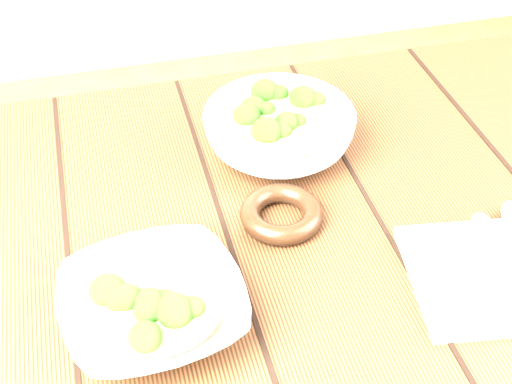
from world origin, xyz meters
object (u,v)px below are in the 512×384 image
(trivet, at_px, (281,214))
(napkin, at_px, (500,274))
(table, at_px, (246,303))
(soup_bowl_back, at_px, (279,131))
(soup_bowl_front, at_px, (153,306))

(trivet, xyz_separation_m, napkin, (0.23, -0.16, -0.01))
(table, distance_m, soup_bowl_back, 0.25)
(table, distance_m, napkin, 0.34)
(soup_bowl_front, xyz_separation_m, trivet, (0.18, 0.12, -0.01))
(soup_bowl_front, relative_size, napkin, 1.03)
(table, bearing_deg, soup_bowl_back, 61.37)
(soup_bowl_front, relative_size, soup_bowl_back, 1.01)
(trivet, distance_m, napkin, 0.28)
(soup_bowl_back, height_order, trivet, soup_bowl_back)
(soup_bowl_front, height_order, napkin, soup_bowl_front)
(table, height_order, napkin, napkin)
(soup_bowl_back, bearing_deg, soup_bowl_front, -129.68)
(table, bearing_deg, trivet, 24.24)
(soup_bowl_front, bearing_deg, table, 37.28)
(table, relative_size, soup_bowl_front, 5.37)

